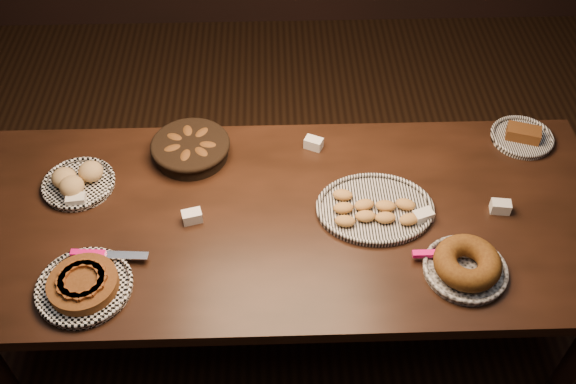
{
  "coord_description": "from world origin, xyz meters",
  "views": [
    {
      "loc": [
        -0.04,
        -1.54,
        2.52
      ],
      "look_at": [
        0.0,
        0.05,
        0.82
      ],
      "focal_mm": 40.0,
      "sensor_mm": 36.0,
      "label": 1
    }
  ],
  "objects_px": {
    "madeleine_platter": "(374,209)",
    "bundt_cake_plate": "(466,265)",
    "buffet_table": "(288,228)",
    "apple_tart_plate": "(84,285)"
  },
  "relations": [
    {
      "from": "madeleine_platter",
      "to": "bundt_cake_plate",
      "type": "distance_m",
      "value": 0.39
    },
    {
      "from": "buffet_table",
      "to": "apple_tart_plate",
      "type": "bearing_deg",
      "value": -155.93
    },
    {
      "from": "buffet_table",
      "to": "madeleine_platter",
      "type": "bearing_deg",
      "value": 1.05
    },
    {
      "from": "buffet_table",
      "to": "madeleine_platter",
      "type": "relative_size",
      "value": 5.6
    },
    {
      "from": "buffet_table",
      "to": "bundt_cake_plate",
      "type": "distance_m",
      "value": 0.66
    },
    {
      "from": "apple_tart_plate",
      "to": "madeleine_platter",
      "type": "xyz_separation_m",
      "value": [
        1.0,
        0.31,
        -0.01
      ]
    },
    {
      "from": "buffet_table",
      "to": "apple_tart_plate",
      "type": "height_order",
      "value": "apple_tart_plate"
    },
    {
      "from": "madeleine_platter",
      "to": "buffet_table",
      "type": "bearing_deg",
      "value": -175.27
    },
    {
      "from": "bundt_cake_plate",
      "to": "apple_tart_plate",
      "type": "bearing_deg",
      "value": -153.69
    },
    {
      "from": "buffet_table",
      "to": "apple_tart_plate",
      "type": "relative_size",
      "value": 6.68
    }
  ]
}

